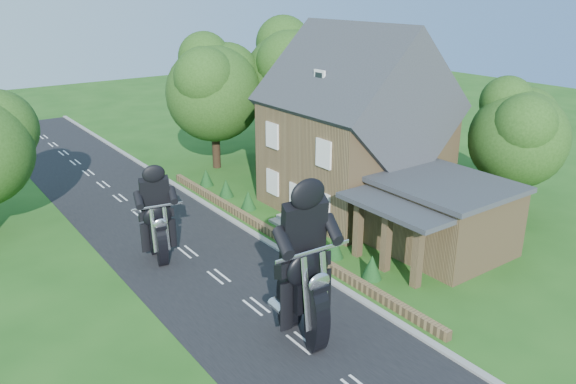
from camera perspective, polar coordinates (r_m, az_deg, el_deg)
ground at (r=22.67m, az=-3.25°, el=-11.55°), size 120.00×120.00×0.00m
road at (r=22.67m, az=-3.26°, el=-11.53°), size 7.00×80.00×0.02m
kerb at (r=24.52m, az=4.01°, el=-8.79°), size 0.30×80.00×0.12m
garden_wall at (r=28.37m, az=-1.45°, el=-4.23°), size 0.30×22.00×0.40m
house at (r=31.43m, az=6.81°, el=6.07°), size 9.54×8.64×10.24m
annex at (r=27.39m, az=15.25°, el=-2.33°), size 7.05×5.94×3.44m
tree_annex_side at (r=32.78m, az=22.63°, el=5.87°), size 5.64×5.20×7.48m
tree_house_right at (r=37.33m, az=11.20°, el=9.38°), size 6.51×6.00×8.40m
tree_behind_house at (r=41.06m, az=1.05°, el=12.17°), size 7.81×7.20×10.08m
tree_behind_left at (r=38.71m, az=-7.12°, el=10.80°), size 6.94×6.40×9.16m
shrub_a at (r=24.63m, az=8.52°, el=-7.54°), size 0.90×0.90×1.10m
shrub_b at (r=26.26m, az=4.71°, el=-5.54°), size 0.90×0.90×1.10m
shrub_c at (r=28.02m, az=1.39°, el=-3.77°), size 0.90×0.90×1.10m
shrub_d at (r=31.84m, az=-4.06°, el=-0.82°), size 0.90×0.90×1.10m
shrub_e at (r=33.86m, az=-6.32°, el=0.41°), size 0.90×0.90×1.10m
shrub_f at (r=35.94m, az=-8.31°, el=1.49°), size 0.90×0.90×1.10m
motorcycle_lead at (r=20.31m, az=1.52°, el=-12.58°), size 0.61×2.00×1.84m
motorcycle_follow at (r=26.52m, az=-12.96°, el=-5.41°), size 0.65×1.54×1.39m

